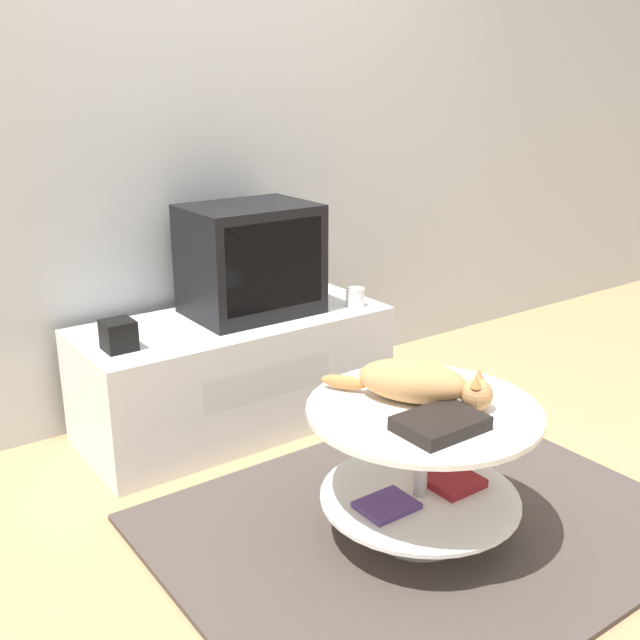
# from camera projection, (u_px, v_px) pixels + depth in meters

# --- Properties ---
(ground_plane) EXTENTS (12.00, 12.00, 0.00)m
(ground_plane) POSITION_uv_depth(u_px,v_px,m) (421.00, 528.00, 2.52)
(ground_plane) COLOR tan
(wall_back) EXTENTS (8.00, 0.05, 2.60)m
(wall_back) POSITION_uv_depth(u_px,v_px,m) (206.00, 113.00, 3.21)
(wall_back) COLOR silver
(wall_back) RESTS_ON ground_plane
(rug) EXTENTS (1.68, 1.33, 0.02)m
(rug) POSITION_uv_depth(u_px,v_px,m) (421.00, 525.00, 2.52)
(rug) COLOR #4C423D
(rug) RESTS_ON ground_plane
(tv_stand) EXTENTS (1.30, 0.56, 0.49)m
(tv_stand) POSITION_uv_depth(u_px,v_px,m) (235.00, 372.00, 3.20)
(tv_stand) COLOR white
(tv_stand) RESTS_ON ground_plane
(tv) EXTENTS (0.52, 0.40, 0.46)m
(tv) POSITION_uv_depth(u_px,v_px,m) (251.00, 260.00, 3.13)
(tv) COLOR black
(tv) RESTS_ON tv_stand
(speaker) EXTENTS (0.11, 0.11, 0.11)m
(speaker) POSITION_uv_depth(u_px,v_px,m) (119.00, 335.00, 2.75)
(speaker) COLOR black
(speaker) RESTS_ON tv_stand
(mug) EXTENTS (0.08, 0.08, 0.08)m
(mug) POSITION_uv_depth(u_px,v_px,m) (355.00, 297.00, 3.28)
(mug) COLOR white
(mug) RESTS_ON tv_stand
(coffee_table) EXTENTS (0.73, 0.73, 0.46)m
(coffee_table) POSITION_uv_depth(u_px,v_px,m) (422.00, 453.00, 2.37)
(coffee_table) COLOR #B2B2B7
(coffee_table) RESTS_ON rug
(dvd_box) EXTENTS (0.25, 0.18, 0.04)m
(dvd_box) POSITION_uv_depth(u_px,v_px,m) (440.00, 423.00, 2.16)
(dvd_box) COLOR black
(dvd_box) RESTS_ON coffee_table
(cat) EXTENTS (0.36, 0.48, 0.13)m
(cat) POSITION_uv_depth(u_px,v_px,m) (418.00, 382.00, 2.34)
(cat) COLOR tan
(cat) RESTS_ON coffee_table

